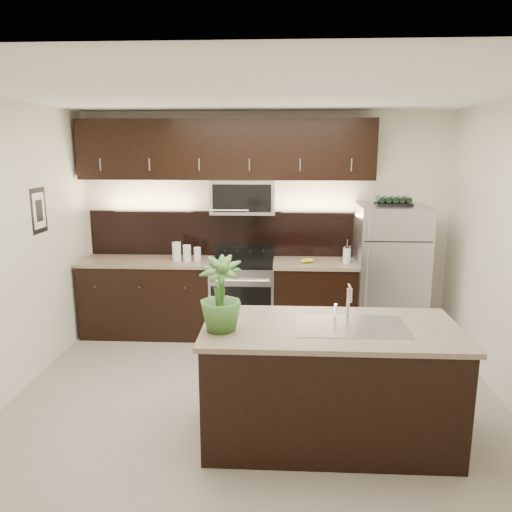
{
  "coord_description": "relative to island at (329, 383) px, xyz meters",
  "views": [
    {
      "loc": [
        0.22,
        -4.14,
        2.28
      ],
      "look_at": [
        -0.03,
        0.55,
        1.25
      ],
      "focal_mm": 35.0,
      "sensor_mm": 36.0,
      "label": 1
    }
  ],
  "objects": [
    {
      "name": "sink_faucet",
      "position": [
        0.15,
        0.01,
        0.48
      ],
      "size": [
        0.84,
        0.5,
        0.28
      ],
      "color": "silver",
      "rests_on": "island"
    },
    {
      "name": "canisters",
      "position": [
        -1.55,
        2.17,
        0.57
      ],
      "size": [
        0.34,
        0.13,
        0.23
      ],
      "rotation": [
        0.0,
        0.0,
        0.13
      ],
      "color": "silver",
      "rests_on": "counter_run"
    },
    {
      "name": "counter_run",
      "position": [
        -1.06,
        2.21,
        -0.0
      ],
      "size": [
        3.51,
        0.65,
        0.94
      ],
      "color": "black",
      "rests_on": "ground"
    },
    {
      "name": "bananas",
      "position": [
        -0.13,
        2.13,
        0.49
      ],
      "size": [
        0.21,
        0.19,
        0.05
      ],
      "primitive_type": "ellipsoid",
      "rotation": [
        0.0,
        0.0,
        0.43
      ],
      "color": "gold",
      "rests_on": "counter_run"
    },
    {
      "name": "ground",
      "position": [
        -0.6,
        0.52,
        -0.47
      ],
      "size": [
        4.5,
        4.5,
        0.0
      ],
      "primitive_type": "plane",
      "color": "gray",
      "rests_on": "ground"
    },
    {
      "name": "refrigerator",
      "position": [
        0.89,
        2.15,
        0.34
      ],
      "size": [
        0.78,
        0.71,
        1.62
      ],
      "primitive_type": "cube",
      "color": "#B2B2B7",
      "rests_on": "ground"
    },
    {
      "name": "plant",
      "position": [
        -0.83,
        -0.13,
        0.75
      ],
      "size": [
        0.33,
        0.33,
        0.56
      ],
      "primitive_type": "imported",
      "rotation": [
        0.0,
        0.0,
        -0.06
      ],
      "color": "#346026",
      "rests_on": "island"
    },
    {
      "name": "wine_rack",
      "position": [
        0.89,
        2.15,
        1.2
      ],
      "size": [
        0.4,
        0.25,
        0.1
      ],
      "color": "black",
      "rests_on": "refrigerator"
    },
    {
      "name": "upper_fixtures",
      "position": [
        -1.03,
        2.35,
        1.67
      ],
      "size": [
        3.49,
        0.4,
        1.66
      ],
      "color": "black",
      "rests_on": "counter_run"
    },
    {
      "name": "french_press",
      "position": [
        0.38,
        2.16,
        0.57
      ],
      "size": [
        0.09,
        0.09,
        0.27
      ],
      "rotation": [
        0.0,
        0.0,
        0.3
      ],
      "color": "silver",
      "rests_on": "counter_run"
    },
    {
      "name": "island",
      "position": [
        0.0,
        0.0,
        0.0
      ],
      "size": [
        1.96,
        0.96,
        0.94
      ],
      "color": "black",
      "rests_on": "ground"
    },
    {
      "name": "room_walls",
      "position": [
        -0.71,
        0.48,
        1.22
      ],
      "size": [
        4.52,
        4.02,
        2.71
      ],
      "color": "silver",
      "rests_on": "ground"
    }
  ]
}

